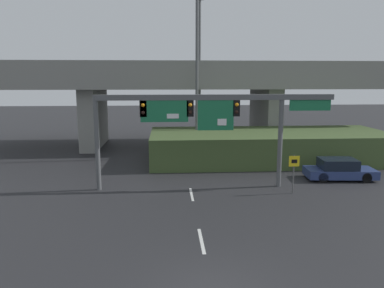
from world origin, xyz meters
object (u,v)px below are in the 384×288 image
Objects in this scene: parked_sedan_near_right at (339,170)px; highway_light_pole_far at (197,70)px; highway_light_pole_near at (199,73)px; signal_gantry at (205,113)px; speed_limit_sign at (294,169)px.

highway_light_pole_far is at bearing 143.67° from parked_sedan_near_right.
signal_gantry is at bearing -92.99° from highway_light_pole_near.
signal_gantry is 1.07× the size of highway_light_pole_near.
highway_light_pole_far is 13.25m from parked_sedan_near_right.
parked_sedan_near_right is at bearing -40.75° from highway_light_pole_far.
highway_light_pole_far is (-4.69, 10.34, 5.73)m from speed_limit_sign.
highway_light_pole_near is at bearing 136.92° from parked_sedan_near_right.
signal_gantry is 6.24× the size of speed_limit_sign.
signal_gantry is 5.94m from speed_limit_sign.
highway_light_pole_far is at bearing 88.66° from signal_gantry.
speed_limit_sign is 12.72m from highway_light_pole_far.
highway_light_pole_near is at bearing 78.13° from highway_light_pole_far.
signal_gantry is 3.10× the size of parked_sedan_near_right.
highway_light_pole_near reaches higher than speed_limit_sign.
parked_sedan_near_right is at bearing 8.71° from signal_gantry.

